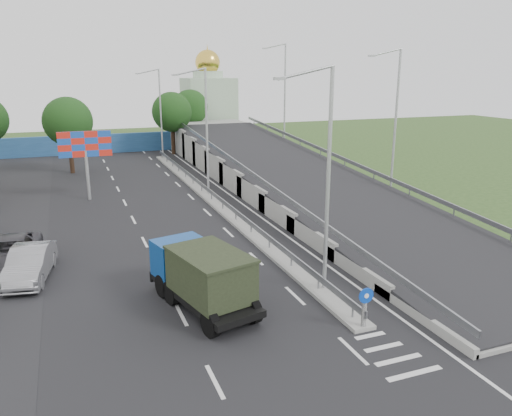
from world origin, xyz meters
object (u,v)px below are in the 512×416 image
sign_bollard (365,307)px  lamp_post_near (325,170)px  dump_truck (201,274)px  church (209,104)px  lamp_post_mid (204,125)px  billboard (85,148)px  lamp_post_far (159,108)px  parked_car_b (30,264)px  parked_car_c (11,253)px

sign_bollard → lamp_post_near: lamp_post_near is taller
sign_bollard → dump_truck: dump_truck is taller
lamp_post_near → church: church is taller
lamp_post_mid → billboard: 9.47m
lamp_post_far → lamp_post_near: bearing=-90.0°
lamp_post_mid → parked_car_b: lamp_post_mid is taller
church → parked_car_c: church is taller
lamp_post_mid → parked_car_b: bearing=-133.3°
billboard → dump_truck: 21.94m
church → dump_truck: bearing=-106.1°
lamp_post_mid → parked_car_b: 19.21m
church → billboard: size_ratio=2.51×
lamp_post_far → church: bearing=54.8°
lamp_post_far → parked_car_b: lamp_post_far is taller
lamp_post_near → dump_truck: (-5.55, 0.51, -4.28)m
lamp_post_mid → lamp_post_far: 20.00m
sign_bollard → parked_car_c: bearing=137.4°
lamp_post_mid → church: church is taller
church → parked_car_b: (-22.61, -47.50, -4.49)m
church → billboard: church is taller
dump_truck → parked_car_c: size_ratio=1.20×
church → parked_car_b: 52.80m
billboard → parked_car_c: 14.50m
lamp_post_mid → dump_truck: lamp_post_mid is taller
dump_truck → parked_car_b: (-7.16, 5.98, -0.71)m
lamp_post_far → church: church is taller
sign_bollard → lamp_post_near: bearing=88.4°
sign_bollard → lamp_post_mid: size_ratio=0.17×
parked_car_c → dump_truck: bearing=-39.0°
lamp_post_far → dump_truck: size_ratio=1.52×
sign_bollard → church: church is taller
lamp_post_mid → parked_car_c: size_ratio=1.82×
lamp_post_mid → sign_bollard: bearing=-90.3°
sign_bollard → lamp_post_near: 6.12m
church → lamp_post_near: bearing=-100.4°
parked_car_b → parked_car_c: 2.42m
sign_bollard → church: 58.84m
lamp_post_near → lamp_post_far: (0.00, 40.00, 0.00)m
sign_bollard → parked_car_c: size_ratio=0.30×
sign_bollard → dump_truck: 6.98m
lamp_post_near → billboard: (-9.11, 22.00, -1.62)m
parked_car_c → parked_car_b: bearing=-59.2°
billboard → parked_car_b: billboard is taller
lamp_post_far → billboard: 20.24m
lamp_post_mid → church: (9.89, 34.00, -0.50)m
lamp_post_near → lamp_post_mid: same height
parked_car_b → sign_bollard: bearing=-29.6°
sign_bollard → parked_car_c: sign_bollard is taller
lamp_post_near → sign_bollard: bearing=-91.6°
lamp_post_far → dump_truck: lamp_post_far is taller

